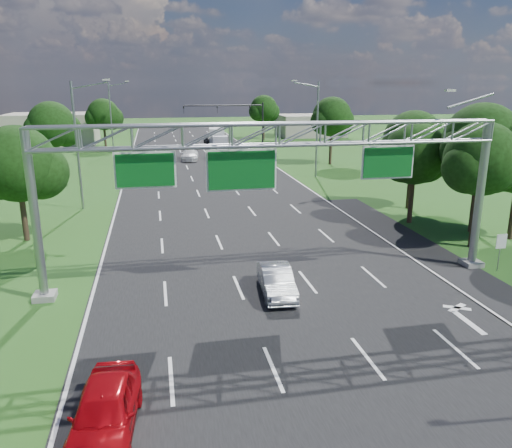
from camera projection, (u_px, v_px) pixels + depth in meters
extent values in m
plane|color=#285318|center=(223.00, 202.00, 42.69)|extent=(220.00, 220.00, 0.00)
cube|color=black|center=(223.00, 202.00, 42.69)|extent=(18.00, 180.00, 0.02)
cube|color=black|center=(431.00, 256.00, 29.55)|extent=(3.00, 30.00, 0.02)
cube|color=gray|center=(471.00, 263.00, 27.87)|extent=(1.00, 1.00, 0.30)
cylinder|color=gray|center=(480.00, 196.00, 26.82)|extent=(0.44, 0.44, 8.00)
cube|color=gray|center=(45.00, 296.00, 23.57)|extent=(1.00, 1.00, 0.30)
cylinder|color=gray|center=(35.00, 218.00, 22.52)|extent=(0.40, 0.40, 8.00)
cylinder|color=gray|center=(471.00, 101.00, 25.23)|extent=(2.54, 0.12, 0.79)
cube|color=beige|center=(450.00, 90.00, 24.86)|extent=(0.50, 0.22, 0.12)
cube|color=white|center=(145.00, 170.00, 22.91)|extent=(2.80, 0.05, 1.70)
cube|color=#0A571B|center=(145.00, 170.00, 22.86)|extent=(2.62, 0.05, 1.52)
cube|color=white|center=(242.00, 170.00, 23.81)|extent=(3.40, 0.05, 2.00)
cube|color=#0A571B|center=(242.00, 170.00, 23.76)|extent=(3.22, 0.05, 1.82)
cube|color=white|center=(388.00, 162.00, 25.21)|extent=(2.80, 0.05, 1.70)
cube|color=#0A571B|center=(388.00, 162.00, 25.15)|extent=(2.62, 0.05, 1.52)
cylinder|color=gray|center=(499.00, 254.00, 26.87)|extent=(0.06, 0.06, 2.00)
cube|color=white|center=(501.00, 241.00, 26.65)|extent=(0.60, 0.04, 0.80)
cylinder|color=black|center=(263.00, 126.00, 76.84)|extent=(0.24, 0.24, 7.00)
cylinder|color=black|center=(224.00, 105.00, 74.85)|extent=(12.00, 0.18, 0.18)
imported|color=black|center=(184.00, 110.00, 73.85)|extent=(0.18, 0.22, 1.10)
imported|color=black|center=(217.00, 109.00, 74.81)|extent=(0.18, 0.22, 1.10)
imported|color=black|center=(250.00, 109.00, 75.76)|extent=(0.18, 0.22, 1.10)
cylinder|color=gray|center=(77.00, 147.00, 39.13)|extent=(0.20, 0.20, 10.00)
cylinder|color=gray|center=(89.00, 85.00, 38.09)|extent=(2.78, 0.12, 0.60)
cube|color=beige|center=(106.00, 80.00, 38.23)|extent=(0.55, 0.22, 0.12)
cylinder|color=gray|center=(111.00, 118.00, 72.13)|extent=(0.20, 0.20, 10.00)
cylinder|color=gray|center=(118.00, 84.00, 71.10)|extent=(2.78, 0.12, 0.60)
cube|color=beige|center=(127.00, 81.00, 71.23)|extent=(0.55, 0.22, 0.12)
cylinder|color=gray|center=(317.00, 130.00, 52.95)|extent=(0.20, 0.20, 10.00)
cylinder|color=gray|center=(307.00, 85.00, 51.42)|extent=(2.78, 0.12, 0.60)
cube|color=beige|center=(294.00, 80.00, 51.06)|extent=(0.55, 0.22, 0.12)
cylinder|color=#2D2116|center=(474.00, 218.00, 30.62)|extent=(0.36, 0.36, 3.74)
sphere|color=black|center=(481.00, 159.00, 29.63)|extent=(4.40, 4.40, 4.40)
sphere|color=black|center=(492.00, 167.00, 30.36)|extent=(3.30, 3.30, 3.30)
sphere|color=black|center=(469.00, 168.00, 29.27)|extent=(3.08, 3.08, 3.08)
cylinder|color=#2D2116|center=(474.00, 202.00, 33.77)|extent=(0.36, 0.36, 4.18)
sphere|color=black|center=(481.00, 141.00, 32.65)|extent=(5.00, 5.00, 5.00)
sphere|color=black|center=(493.00, 150.00, 33.44)|extent=(3.75, 3.75, 3.75)
sphere|color=black|center=(468.00, 150.00, 32.29)|extent=(3.50, 3.50, 3.50)
cylinder|color=#2D2116|center=(411.00, 200.00, 36.14)|extent=(0.36, 0.36, 3.30)
sphere|color=black|center=(415.00, 153.00, 35.21)|extent=(4.40, 4.40, 4.40)
sphere|color=black|center=(426.00, 160.00, 35.95)|extent=(3.30, 3.30, 3.30)
sphere|color=black|center=(404.00, 161.00, 34.86)|extent=(3.08, 3.08, 3.08)
sphere|color=black|center=(509.00, 166.00, 30.92)|extent=(3.22, 3.22, 3.22)
cylinder|color=#2D2116|center=(409.00, 187.00, 40.27)|extent=(0.36, 0.36, 3.52)
sphere|color=black|center=(413.00, 141.00, 39.26)|extent=(4.80, 4.80, 4.80)
sphere|color=black|center=(424.00, 148.00, 40.03)|extent=(3.60, 3.60, 3.60)
sphere|color=black|center=(402.00, 148.00, 38.90)|extent=(3.36, 3.36, 3.36)
cylinder|color=#2D2116|center=(24.00, 217.00, 32.05)|extent=(0.36, 0.36, 3.08)
sphere|color=black|center=(17.00, 164.00, 31.10)|extent=(4.80, 4.80, 4.80)
sphere|color=black|center=(40.00, 172.00, 31.87)|extent=(3.60, 3.60, 3.60)
cylinder|color=#2D2116|center=(55.00, 161.00, 53.26)|extent=(0.36, 0.36, 3.74)
sphere|color=black|center=(52.00, 125.00, 52.23)|extent=(4.80, 4.80, 4.80)
sphere|color=black|center=(65.00, 130.00, 53.00)|extent=(3.60, 3.60, 3.60)
sphere|color=black|center=(41.00, 130.00, 51.87)|extent=(3.36, 3.36, 3.36)
cylinder|color=#2D2116|center=(105.00, 138.00, 77.47)|extent=(0.36, 0.36, 3.30)
sphere|color=black|center=(103.00, 114.00, 76.50)|extent=(4.80, 4.80, 4.80)
sphere|color=black|center=(112.00, 118.00, 77.27)|extent=(3.60, 3.60, 3.60)
sphere|color=black|center=(96.00, 118.00, 76.14)|extent=(3.36, 3.36, 3.36)
cylinder|color=#2D2116|center=(331.00, 148.00, 62.18)|extent=(0.36, 0.36, 3.96)
sphere|color=black|center=(332.00, 117.00, 61.12)|extent=(4.80, 4.80, 4.80)
sphere|color=black|center=(340.00, 121.00, 61.89)|extent=(3.60, 3.60, 3.60)
sphere|color=black|center=(324.00, 121.00, 60.76)|extent=(3.36, 3.36, 3.36)
cylinder|color=#2D2116|center=(264.00, 129.00, 90.15)|extent=(0.36, 0.36, 3.52)
sphere|color=black|center=(264.00, 109.00, 89.14)|extent=(4.80, 4.80, 4.80)
sphere|color=black|center=(270.00, 112.00, 89.91)|extent=(3.60, 3.60, 3.60)
sphere|color=black|center=(258.00, 111.00, 88.78)|extent=(3.36, 3.36, 3.36)
cube|color=#ADA491|center=(53.00, 129.00, 83.06)|extent=(14.00, 10.00, 5.00)
cube|color=#ADA491|center=(310.00, 125.00, 95.76)|extent=(12.00, 9.00, 4.00)
imported|color=#B50810|center=(105.00, 411.00, 14.33)|extent=(2.16, 4.60, 1.52)
imported|color=#ACB1B8|center=(276.00, 281.00, 24.00)|extent=(1.73, 4.21, 1.36)
imported|color=white|center=(190.00, 154.00, 66.09)|extent=(2.73, 5.41, 1.51)
imported|color=black|center=(211.00, 141.00, 82.72)|extent=(2.10, 4.10, 1.11)
imported|color=black|center=(139.00, 152.00, 68.36)|extent=(2.17, 4.60, 1.52)
imported|color=#B8B8B8|center=(217.00, 155.00, 65.81)|extent=(1.61, 4.57, 1.50)
cube|color=silver|center=(217.00, 137.00, 79.31)|extent=(2.96, 6.03, 2.90)
cube|color=silver|center=(220.00, 143.00, 75.62)|extent=(2.45, 2.37, 2.13)
cylinder|color=black|center=(213.00, 147.00, 75.76)|extent=(0.34, 0.97, 0.97)
cylinder|color=black|center=(227.00, 147.00, 76.17)|extent=(0.34, 0.97, 0.97)
cylinder|color=black|center=(209.00, 143.00, 81.23)|extent=(0.34, 0.97, 0.97)
cylinder|color=black|center=(222.00, 142.00, 81.64)|extent=(0.34, 0.97, 0.97)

